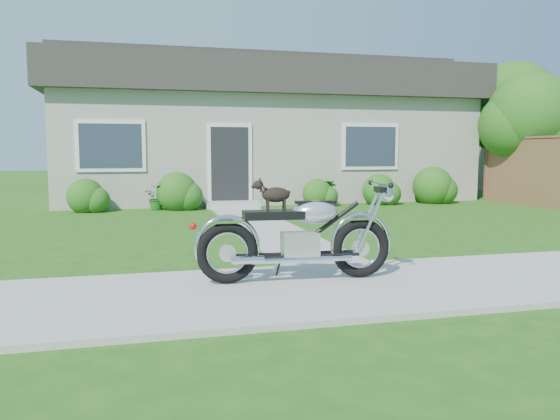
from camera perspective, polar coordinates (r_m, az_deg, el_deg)
The scene contains 10 objects.
ground at distance 6.73m, azimuth 20.45°, elevation -6.77°, with size 80.00×80.00×0.00m, color #235114.
sidewalk at distance 6.72m, azimuth 20.46°, elevation -6.60°, with size 24.00×2.20×0.04m, color #9E9B93.
walkway at distance 10.72m, azimuth -1.88°, elevation -1.61°, with size 1.20×8.00×0.03m, color #9E9B93.
house at distance 17.79m, azimuth -2.03°, elevation 8.38°, with size 12.60×7.03×4.50m.
tree_near at distance 17.22m, azimuth 25.16°, elevation 8.57°, with size 2.49×2.41×3.69m.
tree_far at distance 19.76m, azimuth 23.60°, elevation 9.56°, with size 2.88×2.86×4.39m.
shrub_row at distance 14.51m, azimuth 2.34°, elevation 2.02°, with size 10.32×1.12×1.12m.
potted_plant_left at distance 13.97m, azimuth -12.68°, elevation 1.32°, with size 0.58×0.50×0.64m, color #1A5C18.
potted_plant_right at distance 14.81m, azimuth 5.21°, elevation 1.79°, with size 0.39×0.39×0.69m, color #26681C.
motorcycle_with_dog at distance 5.98m, azimuth 2.10°, elevation -2.70°, with size 2.22×0.60×1.11m.
Camera 1 is at (-3.77, -5.37, 1.45)m, focal length 35.00 mm.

